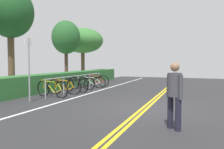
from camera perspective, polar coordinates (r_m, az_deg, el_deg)
ground_plane at (r=8.05m, az=8.50°, el=-8.30°), size 30.99×12.11×0.05m
centre_line_yellow_inner at (r=8.02m, az=9.06°, el=-8.14°), size 27.89×0.10×0.00m
centre_line_yellow_outer at (r=8.06m, az=7.94°, el=-8.08°), size 27.89×0.10×0.00m
bike_lane_stripe_white at (r=9.33m, az=-12.24°, el=-6.57°), size 27.89×0.12×0.00m
bike_rack at (r=12.47m, az=-8.52°, el=-1.21°), size 5.72×0.05×0.84m
bicycle_0 at (r=10.50m, az=-14.81°, el=-3.47°), size 0.49×1.85×0.79m
bicycle_1 at (r=11.27m, az=-11.91°, el=-3.01°), size 0.60×1.67×0.78m
bicycle_2 at (r=12.09m, az=-9.11°, el=-2.64°), size 0.54×1.69×0.75m
bicycle_3 at (r=12.99m, az=-7.73°, el=-2.22°), size 0.46×1.74×0.75m
bicycle_4 at (r=13.74m, az=-5.15°, el=-1.96°), size 0.53×1.70×0.73m
bicycle_5 at (r=14.56m, az=-4.03°, el=-1.58°), size 0.46×1.73×0.77m
pedestrian at (r=5.45m, az=15.40°, el=-4.14°), size 0.36×0.39×1.56m
sign_post_near at (r=9.42m, az=-20.11°, el=2.55°), size 0.36×0.06×2.52m
hedge_backdrop at (r=14.64m, az=-11.50°, el=-1.25°), size 14.67×1.14×0.91m
tree_mid at (r=13.20m, az=-24.19°, el=13.91°), size 2.38×2.38×5.48m
tree_far_right at (r=17.01m, az=-11.47°, el=9.04°), size 2.06×2.06×4.55m
tree_extra at (r=19.40m, az=-7.36°, el=8.38°), size 3.43×3.43×4.39m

